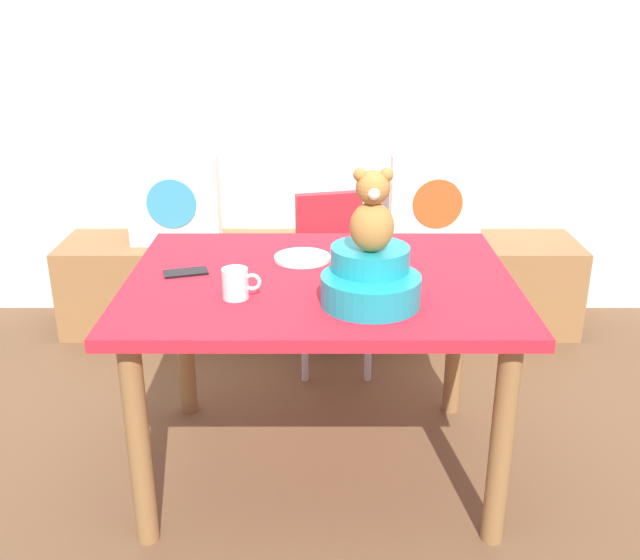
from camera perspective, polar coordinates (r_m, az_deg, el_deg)
The scene contains 15 objects.
ground_plane at distance 2.73m, azimuth 0.00°, elevation -14.43°, with size 8.00×8.00×0.00m, color brown.
back_wall at distance 3.72m, azimuth -0.03°, elevation 16.80°, with size 4.40×0.10×2.60m, color silver.
window_bench at distance 3.70m, azimuth -0.02°, elevation -0.31°, with size 2.60×0.44×0.46m, color olive.
pillow_floral_left at distance 3.61m, azimuth -11.50°, elevation 6.23°, with size 0.44×0.15×0.44m.
pillow_floral_right at distance 3.58m, azimuth 9.11°, elevation 6.28°, with size 0.44×0.15×0.44m.
book_stack at distance 3.61m, azimuth 3.15°, elevation 3.71°, with size 0.20×0.14×0.08m, color tan.
dining_table at distance 2.41m, azimuth 0.00°, elevation -2.01°, with size 1.27×0.95×0.74m.
highchair at distance 3.19m, azimuth 1.24°, elevation 1.67°, with size 0.40×0.50×0.79m.
infant_seat_teal at distance 2.16m, azimuth 4.03°, elevation 0.08°, with size 0.30×0.33×0.16m.
teddy_bear at distance 2.09m, azimuth 4.17°, elevation 5.34°, with size 0.13×0.12×0.25m.
ketchup_bottle at distance 2.57m, azimuth 4.02°, elevation 3.96°, with size 0.07×0.07×0.18m.
coffee_mug at distance 2.20m, azimuth -6.65°, elevation -0.27°, with size 0.12×0.08×0.09m.
dinner_plate_near at distance 2.53m, azimuth -1.41°, elevation 1.77°, with size 0.20×0.20×0.01m, color white.
cell_phone at distance 2.44m, azimuth -10.60°, elevation 0.59°, with size 0.07×0.14×0.01m, color black.
table_fork at distance 2.41m, azimuth 5.88°, elevation 0.58°, with size 0.02×0.17×0.01m, color silver.
Camera 1 is at (-0.00, -2.21, 1.59)m, focal length 40.38 mm.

